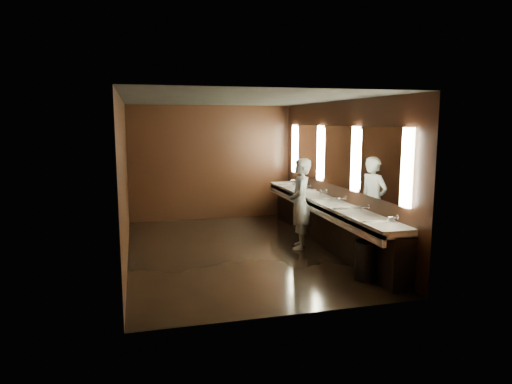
# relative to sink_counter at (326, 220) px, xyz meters

# --- Properties ---
(floor) EXTENTS (6.00, 6.00, 0.00)m
(floor) POSITION_rel_sink_counter_xyz_m (-1.79, -0.00, -0.50)
(floor) COLOR black
(floor) RESTS_ON ground
(ceiling) EXTENTS (4.00, 6.00, 0.02)m
(ceiling) POSITION_rel_sink_counter_xyz_m (-1.79, -0.00, 2.30)
(ceiling) COLOR #2D2D2B
(ceiling) RESTS_ON wall_back
(wall_back) EXTENTS (4.00, 0.02, 2.80)m
(wall_back) POSITION_rel_sink_counter_xyz_m (-1.79, 3.00, 0.90)
(wall_back) COLOR black
(wall_back) RESTS_ON floor
(wall_front) EXTENTS (4.00, 0.02, 2.80)m
(wall_front) POSITION_rel_sink_counter_xyz_m (-1.79, -3.00, 0.90)
(wall_front) COLOR black
(wall_front) RESTS_ON floor
(wall_left) EXTENTS (0.02, 6.00, 2.80)m
(wall_left) POSITION_rel_sink_counter_xyz_m (-3.79, -0.00, 0.90)
(wall_left) COLOR black
(wall_left) RESTS_ON floor
(wall_right) EXTENTS (0.02, 6.00, 2.80)m
(wall_right) POSITION_rel_sink_counter_xyz_m (0.21, -0.00, 0.90)
(wall_right) COLOR black
(wall_right) RESTS_ON floor
(sink_counter) EXTENTS (0.55, 5.40, 1.01)m
(sink_counter) POSITION_rel_sink_counter_xyz_m (0.00, 0.00, 0.00)
(sink_counter) COLOR black
(sink_counter) RESTS_ON floor
(mirror_band) EXTENTS (0.06, 5.03, 1.15)m
(mirror_band) POSITION_rel_sink_counter_xyz_m (0.19, -0.00, 1.25)
(mirror_band) COLOR #FFF9CA
(mirror_band) RESTS_ON wall_right
(person) EXTENTS (0.61, 0.74, 1.73)m
(person) POSITION_rel_sink_counter_xyz_m (-0.60, -0.12, 0.37)
(person) COLOR #98BCE3
(person) RESTS_ON floor
(trash_bin) EXTENTS (0.46, 0.46, 0.60)m
(trash_bin) POSITION_rel_sink_counter_xyz_m (-0.22, -2.08, -0.19)
(trash_bin) COLOR black
(trash_bin) RESTS_ON floor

